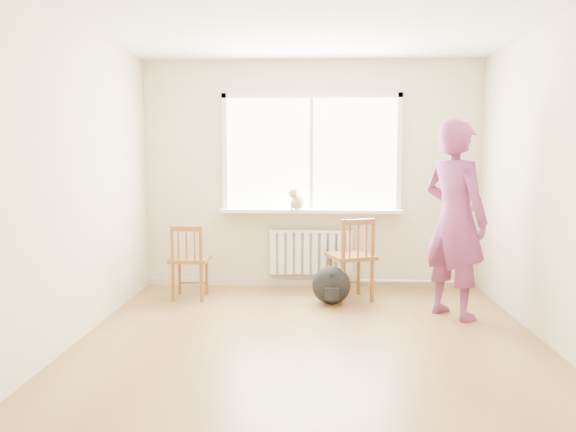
# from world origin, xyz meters

# --- Properties ---
(floor) EXTENTS (4.50, 4.50, 0.00)m
(floor) POSITION_xyz_m (0.00, 0.00, 0.00)
(floor) COLOR olive
(floor) RESTS_ON ground
(ceiling) EXTENTS (4.50, 4.50, 0.00)m
(ceiling) POSITION_xyz_m (0.00, 0.00, 2.70)
(ceiling) COLOR white
(ceiling) RESTS_ON back_wall
(back_wall) EXTENTS (4.00, 0.01, 2.70)m
(back_wall) POSITION_xyz_m (0.00, 2.25, 1.35)
(back_wall) COLOR beige
(back_wall) RESTS_ON ground
(window) EXTENTS (2.12, 0.05, 1.42)m
(window) POSITION_xyz_m (0.00, 2.22, 1.66)
(window) COLOR white
(window) RESTS_ON back_wall
(windowsill) EXTENTS (2.15, 0.22, 0.04)m
(windowsill) POSITION_xyz_m (0.00, 2.14, 0.93)
(windowsill) COLOR white
(windowsill) RESTS_ON back_wall
(radiator) EXTENTS (1.00, 0.12, 0.55)m
(radiator) POSITION_xyz_m (0.00, 2.16, 0.44)
(radiator) COLOR white
(radiator) RESTS_ON back_wall
(heating_pipe) EXTENTS (1.40, 0.04, 0.04)m
(heating_pipe) POSITION_xyz_m (1.25, 2.19, 0.08)
(heating_pipe) COLOR silver
(heating_pipe) RESTS_ON back_wall
(baseboard) EXTENTS (4.00, 0.03, 0.08)m
(baseboard) POSITION_xyz_m (0.00, 2.23, 0.04)
(baseboard) COLOR beige
(baseboard) RESTS_ON ground
(chair_left) EXTENTS (0.41, 0.39, 0.83)m
(chair_left) POSITION_xyz_m (-1.34, 1.55, 0.42)
(chair_left) COLOR brown
(chair_left) RESTS_ON floor
(chair_right) EXTENTS (0.57, 0.56, 0.92)m
(chair_right) POSITION_xyz_m (0.46, 1.57, 0.46)
(chair_right) COLOR brown
(chair_right) RESTS_ON floor
(person) EXTENTS (0.79, 0.84, 1.93)m
(person) POSITION_xyz_m (1.40, 1.02, 0.96)
(person) COLOR #C44144
(person) RESTS_ON floor
(cat) EXTENTS (0.26, 0.41, 0.28)m
(cat) POSITION_xyz_m (-0.17, 2.05, 1.06)
(cat) COLOR beige
(cat) RESTS_ON windowsill
(backpack) EXTENTS (0.48, 0.42, 0.41)m
(backpack) POSITION_xyz_m (0.22, 1.41, 0.20)
(backpack) COLOR black
(backpack) RESTS_ON floor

